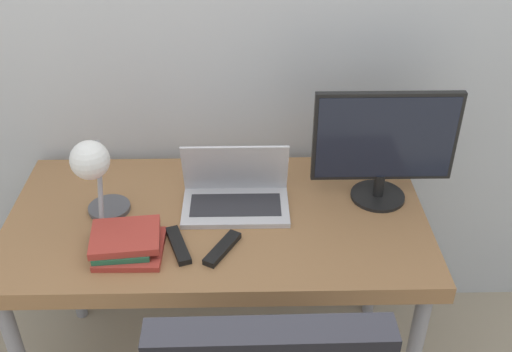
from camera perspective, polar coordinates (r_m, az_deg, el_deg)
name	(u,v)px	position (r m, az deg, el deg)	size (l,w,h in m)	color
wall_back	(216,21)	(2.15, -3.84, 14.56)	(8.00, 0.05, 2.60)	silver
desk	(218,232)	(2.06, -3.67, -5.31)	(1.40, 0.73, 0.78)	#996B42
laptop	(236,194)	(2.03, -1.96, -1.73)	(0.36, 0.22, 0.22)	silver
monitor	(384,144)	(2.03, 12.13, 3.03)	(0.48, 0.19, 0.40)	black
desk_lamp	(94,169)	(1.89, -15.22, 0.64)	(0.14, 0.25, 0.33)	#4C4C51
book_stack	(126,243)	(1.89, -12.23, -6.27)	(0.23, 0.21, 0.06)	#B2382D
tv_remote	(222,248)	(1.87, -3.22, -6.91)	(0.12, 0.17, 0.02)	black
media_remote	(178,245)	(1.89, -7.41, -6.55)	(0.10, 0.18, 0.02)	black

